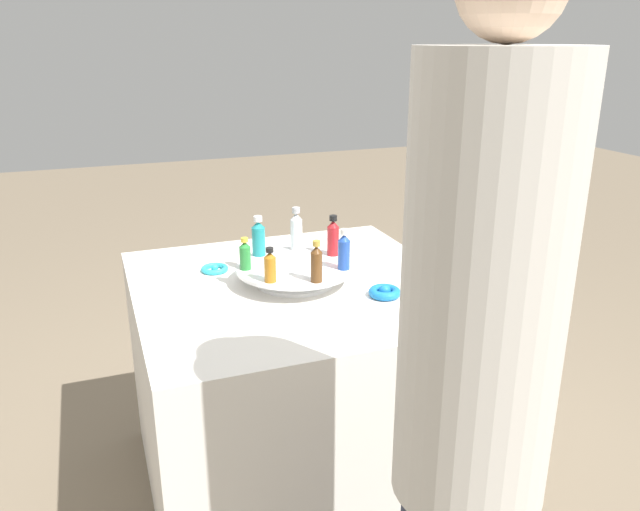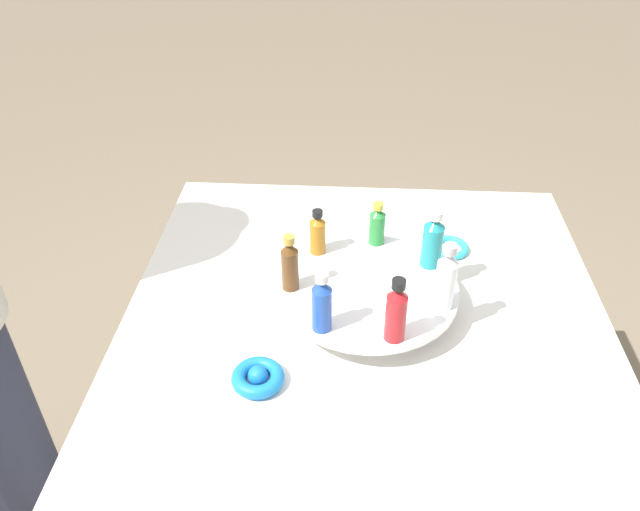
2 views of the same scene
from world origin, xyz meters
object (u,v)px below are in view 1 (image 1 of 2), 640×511
bottle_amber (270,266)px  bottle_clear (296,230)px  bottle_red (333,237)px  ribbon_bow_teal (215,269)px  person_figure (471,421)px  bottle_green (245,255)px  bottle_blue (344,251)px  display_stand (295,272)px  bottle_brown (316,263)px  bottle_teal (258,237)px  ribbon_bow_blue (385,292)px

bottle_amber → bottle_clear: size_ratio=0.72×
bottle_red → ribbon_bow_teal: 0.39m
person_figure → bottle_green: bearing=9.1°
bottle_blue → ribbon_bow_teal: size_ratio=1.42×
display_stand → bottle_clear: (-0.05, -0.14, 0.08)m
bottle_brown → bottle_teal: bearing=-71.6°
bottle_blue → ribbon_bow_blue: bearing=128.4°
bottle_brown → bottle_clear: 0.29m
ribbon_bow_blue → person_figure: person_figure is taller
bottle_clear → bottle_brown: bearing=82.7°
bottle_brown → bottle_blue: bearing=-148.8°
bottle_teal → bottle_brown: (-0.09, 0.27, -0.00)m
bottle_blue → ribbon_bow_teal: (0.33, -0.26, -0.10)m
bottle_clear → bottle_amber: bearing=56.9°
bottle_amber → bottle_blue: bottle_blue is taller
display_stand → ribbon_bow_teal: bearing=-41.9°
person_figure → bottle_clear: bearing=-3.1°
ribbon_bow_teal → person_figure: person_figure is taller
bottle_teal → ribbon_bow_teal: size_ratio=1.46×
bottle_brown → display_stand: bearing=-84.5°
bottle_teal → bottle_blue: bottle_teal is taller
bottle_brown → person_figure: bearing=91.3°
bottle_teal → bottle_clear: bottle_clear is taller
bottle_teal → ribbon_bow_blue: size_ratio=1.36×
display_stand → bottle_amber: (0.11, 0.10, 0.07)m
bottle_brown → ribbon_bow_teal: 0.41m
bottle_green → ribbon_bow_blue: size_ratio=1.04×
ribbon_bow_blue → display_stand: bearing=-41.9°
bottle_clear → person_figure: size_ratio=0.09×
bottle_red → bottle_clear: bottle_clear is taller
bottle_teal → ribbon_bow_blue: 0.43m
bottle_green → bottle_amber: (-0.04, 0.12, 0.00)m
bottle_blue → person_figure: 0.80m
bottle_brown → bottle_red: size_ratio=0.94×
bottle_red → ribbon_bow_teal: (0.34, -0.14, -0.11)m
bottle_blue → person_figure: person_figure is taller
ribbon_bow_blue → bottle_green: bearing=-30.1°
bottle_teal → ribbon_bow_teal: bottle_teal is taller
display_stand → person_figure: person_figure is taller
display_stand → bottle_blue: size_ratio=2.90×
bottle_teal → ribbon_bow_teal: bearing=-24.5°
bottle_red → ribbon_bow_blue: 0.26m
display_stand → ribbon_bow_blue: size_ratio=3.82×
display_stand → person_figure: size_ratio=0.22×
ribbon_bow_blue → person_figure: 0.72m
bottle_blue → ribbon_bow_blue: 0.17m
bottle_amber → bottle_brown: 0.13m
bottle_clear → ribbon_bow_blue: size_ratio=1.50×
bottle_red → bottle_teal: bearing=-20.2°
bottle_amber → bottle_red: bottle_red is taller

